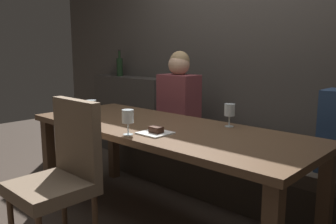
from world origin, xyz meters
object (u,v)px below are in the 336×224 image
Objects in this scene: dining_table at (164,138)px; diner_redhead at (179,97)px; wine_bottle_dark_red at (120,66)px; wine_glass_center_front at (128,118)px; wine_glass_far_right at (230,110)px; chair_near_side at (62,169)px; banquette_bench at (218,170)px; dessert_plate at (156,132)px; wine_glass_center_back at (91,107)px.

dining_table is 2.69× the size of diner_redhead.
wine_bottle_dark_red reaches higher than wine_glass_center_front.
chair_near_side is at bearing -117.19° from wine_glass_far_right.
banquette_bench is 13.16× the size of dessert_plate.
wine_bottle_dark_red is at bearing 165.43° from diner_redhead.
wine_glass_center_back is (-0.51, -0.26, 0.20)m from dining_table.
wine_glass_center_back reaches higher than dessert_plate.
banquette_bench is 1.47m from chair_near_side.
banquette_bench is at bearing -10.61° from wine_bottle_dark_red.
dining_table is 13.41× the size of wine_glass_center_back.
wine_glass_center_back is (1.21, -1.28, -0.22)m from wine_bottle_dark_red.
wine_glass_center_back is (-0.51, -0.96, 0.62)m from banquette_bench.
chair_near_side is at bearing -53.74° from wine_glass_center_back.
chair_near_side reaches higher than wine_glass_center_front.
banquette_bench is 7.67× the size of wine_bottle_dark_red.
chair_near_side is 0.65m from wine_glass_center_back.
banquette_bench is 1.22m from wine_glass_center_front.
chair_near_side is at bearing -115.94° from wine_glass_center_front.
dining_table is 0.88× the size of banquette_bench.
wine_bottle_dark_red is 1.99× the size of wine_glass_far_right.
diner_redhead is 4.98× the size of wine_glass_center_back.
dessert_plate is (-0.23, -0.51, -0.10)m from wine_glass_far_right.
wine_glass_center_front is at bearing 64.06° from chair_near_side.
wine_glass_center_front is (0.01, -0.34, 0.20)m from dining_table.
chair_near_side is at bearing -120.12° from dessert_plate.
dessert_plate is at bearing -56.91° from diner_redhead.
wine_glass_center_back is 0.65m from dessert_plate.
chair_near_side reaches higher than dining_table.
wine_bottle_dark_red is at bearing 133.48° from wine_glass_center_back.
banquette_bench is 15.24× the size of wine_glass_center_back.
wine_glass_center_back is 1.03m from wine_glass_far_right.
wine_glass_center_front is at bearing -65.46° from diner_redhead.
wine_glass_center_back is 0.53m from wine_glass_center_front.
diner_redhead is (-0.46, 0.70, 0.18)m from dining_table.
dining_table is 6.75× the size of wine_bottle_dark_red.
wine_glass_center_back is at bearing -46.52° from wine_bottle_dark_red.
dining_table is at bearing 76.67° from chair_near_side.
dessert_plate is (0.13, -0.91, 0.53)m from banquette_bench.
wine_glass_center_front is at bearing -87.96° from dining_table.
wine_glass_center_back is at bearing 170.45° from wine_glass_center_front.
wine_bottle_dark_red reaches higher than wine_glass_far_right.
wine_glass_far_right is at bearing 62.10° from wine_glass_center_front.
wine_glass_center_front reaches higher than dessert_plate.
wine_glass_center_front reaches higher than banquette_bench.
diner_redhead is at bearing 101.64° from chair_near_side.
wine_glass_center_back is 0.86× the size of dessert_plate.
wine_glass_far_right reaches higher than dessert_plate.
chair_near_side is (-0.17, -0.72, -0.09)m from dining_table.
wine_glass_far_right is (0.53, 1.02, 0.30)m from chair_near_side.
banquette_bench is at bearing 61.87° from wine_glass_center_back.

